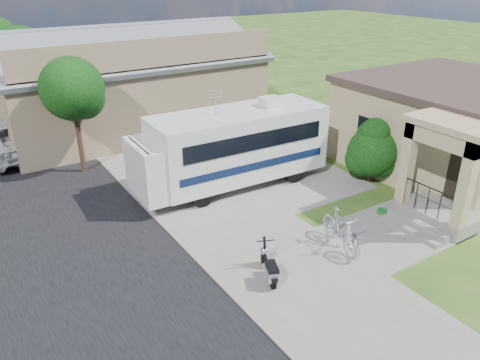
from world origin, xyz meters
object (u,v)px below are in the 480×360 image
motorhome (232,145)px  bicycle (340,232)px  shrub (372,149)px  pickup_truck (2,137)px  garden_hose (382,213)px  scooter (269,267)px

motorhome → bicycle: bearing=-85.3°
shrub → pickup_truck: shrub is taller
garden_hose → bicycle: bearing=-164.7°
bicycle → garden_hose: bicycle is taller
scooter → garden_hose: scooter is taller
motorhome → garden_hose: bearing=-55.8°
bicycle → motorhome: bearing=106.7°
motorhome → scooter: motorhome is taller
bicycle → garden_hose: (2.69, 0.73, -0.51)m
bicycle → pickup_truck: 15.28m
motorhome → bicycle: motorhome is taller
scooter → bicycle: bearing=25.3°
pickup_truck → garden_hose: (9.68, -12.85, -0.71)m
bicycle → pickup_truck: size_ratio=0.34×
motorhome → bicycle: 5.50m
shrub → garden_hose: shrub is taller
shrub → garden_hose: 2.99m
garden_hose → shrub: bearing=52.4°
pickup_truck → motorhome: bearing=120.4°
motorhome → pickup_truck: size_ratio=1.28×
shrub → pickup_truck: bearing=136.7°
shrub → bicycle: bearing=-146.4°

